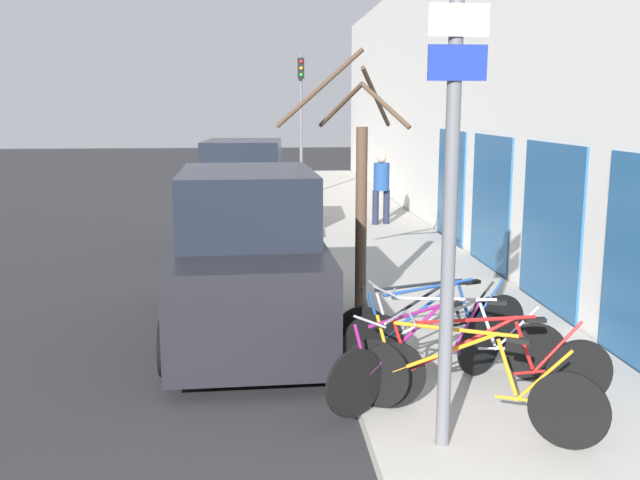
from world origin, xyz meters
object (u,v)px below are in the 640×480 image
at_px(bicycle_2, 422,357).
at_px(street_tree, 359,191).
at_px(bicycle_1, 486,368).
at_px(bicycle_5, 428,323).
at_px(bicycle_4, 438,329).
at_px(parked_car_1, 244,199).
at_px(traffic_light, 301,106).
at_px(parked_car_0, 248,260).
at_px(bicycle_3, 454,341).
at_px(signpost, 450,213).
at_px(bicycle_0, 466,384).
at_px(pedestrian_near, 381,184).

bearing_deg(bicycle_2, street_tree, -28.69).
distance_m(bicycle_1, bicycle_2, 0.66).
bearing_deg(bicycle_5, street_tree, 4.62).
distance_m(bicycle_2, bicycle_4, 0.97).
bearing_deg(bicycle_2, parked_car_1, -19.91).
bearing_deg(traffic_light, parked_car_1, -102.82).
bearing_deg(parked_car_0, bicycle_4, -40.29).
bearing_deg(parked_car_1, bicycle_3, -70.19).
bearing_deg(bicycle_5, bicycle_4, -179.60).
distance_m(bicycle_4, parked_car_0, 2.80).
bearing_deg(signpost, bicycle_3, 71.48).
bearing_deg(street_tree, traffic_light, 90.17).
relative_size(bicycle_2, street_tree, 0.57).
relative_size(bicycle_4, parked_car_1, 0.53).
xyz_separation_m(signpost, bicycle_5, (0.40, 2.24, -1.65)).
xyz_separation_m(signpost, bicycle_0, (0.29, 0.33, -1.63)).
xyz_separation_m(bicycle_2, street_tree, (-0.20, 3.18, 1.32)).
xyz_separation_m(parked_car_1, street_tree, (1.73, -5.56, 0.82)).
height_order(bicycle_1, parked_car_0, parked_car_0).
relative_size(bicycle_0, bicycle_2, 1.00).
xyz_separation_m(bicycle_5, pedestrian_near, (1.06, 9.41, 0.62)).
height_order(signpost, parked_car_1, signpost).
xyz_separation_m(street_tree, traffic_light, (-0.04, 12.97, 1.17)).
xyz_separation_m(bicycle_1, traffic_light, (-0.79, 16.51, 2.49)).
distance_m(bicycle_1, bicycle_3, 0.84).
relative_size(bicycle_1, parked_car_1, 0.56).
xyz_separation_m(bicycle_0, parked_car_0, (-2.01, 3.37, 0.46)).
relative_size(bicycle_2, traffic_light, 0.46).
distance_m(parked_car_1, traffic_light, 7.86).
relative_size(parked_car_0, parked_car_1, 1.08).
xyz_separation_m(bicycle_3, traffic_light, (-0.71, 15.67, 2.50)).
height_order(parked_car_1, traffic_light, traffic_light).
relative_size(bicycle_3, bicycle_4, 0.96).
bearing_deg(parked_car_1, bicycle_1, -71.15).
relative_size(bicycle_5, parked_car_1, 0.51).
height_order(bicycle_2, bicycle_4, bicycle_4).
bearing_deg(bicycle_1, street_tree, 15.32).
distance_m(bicycle_0, pedestrian_near, 11.40).
bearing_deg(bicycle_1, parked_car_1, 18.54).
xyz_separation_m(bicycle_2, traffic_light, (-0.24, 16.15, 2.49)).
height_order(bicycle_2, bicycle_3, bicycle_2).
height_order(bicycle_3, street_tree, street_tree).
xyz_separation_m(bicycle_2, bicycle_3, (0.47, 0.48, -0.01)).
bearing_deg(bicycle_4, signpost, 145.78).
relative_size(parked_car_0, pedestrian_near, 2.74).
distance_m(bicycle_2, parked_car_1, 8.96).
bearing_deg(parked_car_1, traffic_light, 80.78).
relative_size(bicycle_4, traffic_light, 0.52).
bearing_deg(bicycle_5, parked_car_1, 6.24).
bearing_deg(parked_car_0, bicycle_0, -60.91).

